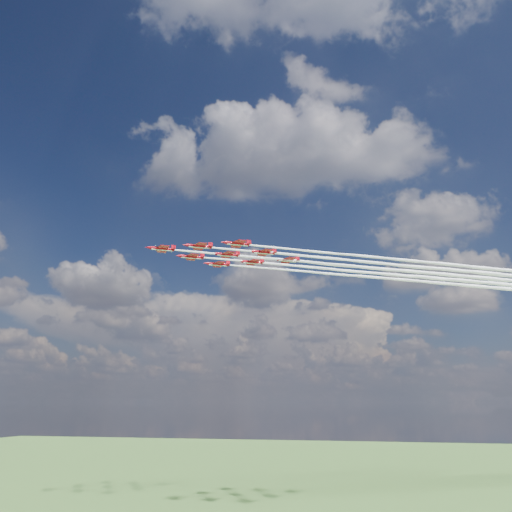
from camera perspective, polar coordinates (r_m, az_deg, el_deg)
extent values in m
cylinder|color=#A60916|center=(162.98, -10.71, 0.82)|extent=(6.62, 4.49, 0.98)
cone|color=#A60916|center=(162.54, -12.27, 0.96)|extent=(2.03, 1.75, 0.98)
cone|color=#A60916|center=(163.50, -9.26, 0.69)|extent=(1.60, 1.45, 0.89)
ellipsoid|color=black|center=(162.91, -11.33, 1.01)|extent=(2.01, 1.64, 0.64)
cube|color=#A60916|center=(163.02, -10.56, 0.79)|extent=(6.64, 8.49, 0.12)
cube|color=#A60916|center=(163.42, -9.48, 0.71)|extent=(2.71, 3.39, 0.11)
cube|color=#A60916|center=(163.68, -9.40, 0.97)|extent=(1.29, 0.84, 1.60)
cube|color=silver|center=(162.85, -10.72, 0.67)|extent=(6.14, 4.11, 0.11)
cylinder|color=#A60916|center=(158.61, -6.54, 1.12)|extent=(6.62, 4.49, 0.98)
cone|color=#A60916|center=(157.85, -8.12, 1.26)|extent=(2.03, 1.75, 0.98)
cone|color=#A60916|center=(159.43, -5.06, 0.98)|extent=(1.60, 1.45, 0.89)
ellipsoid|color=black|center=(158.41, -7.16, 1.31)|extent=(2.01, 1.64, 0.64)
cube|color=#A60916|center=(158.68, -6.38, 1.09)|extent=(6.64, 8.49, 0.12)
cube|color=#A60916|center=(159.30, -5.28, 1.00)|extent=(2.71, 3.39, 0.11)
cube|color=#A60916|center=(159.58, -5.21, 1.27)|extent=(1.29, 0.84, 1.60)
cube|color=silver|center=(158.48, -6.54, 0.96)|extent=(6.14, 4.11, 0.11)
cylinder|color=#A60916|center=(170.52, -7.40, -0.10)|extent=(6.62, 4.49, 0.98)
cone|color=#A60916|center=(169.81, -8.87, 0.03)|extent=(2.03, 1.75, 0.98)
cone|color=#A60916|center=(171.28, -6.02, -0.23)|extent=(1.60, 1.45, 0.89)
ellipsoid|color=black|center=(170.33, -7.98, 0.08)|extent=(2.01, 1.64, 0.64)
cube|color=#A60916|center=(170.58, -7.25, -0.13)|extent=(6.64, 8.49, 0.12)
cube|color=#A60916|center=(171.16, -6.23, -0.21)|extent=(2.71, 3.39, 0.11)
cube|color=#A60916|center=(171.42, -6.16, 0.04)|extent=(1.29, 0.84, 1.60)
cube|color=silver|center=(170.39, -7.40, -0.25)|extent=(6.14, 4.11, 0.11)
cylinder|color=#A60916|center=(155.13, -2.14, 1.42)|extent=(6.62, 4.49, 0.98)
cone|color=#A60916|center=(154.04, -3.74, 1.58)|extent=(2.03, 1.75, 0.98)
cone|color=#A60916|center=(156.26, -0.67, 1.28)|extent=(1.60, 1.45, 0.89)
ellipsoid|color=black|center=(154.81, -2.78, 1.63)|extent=(2.01, 1.64, 0.64)
cube|color=#A60916|center=(155.23, -1.99, 1.39)|extent=(6.64, 8.49, 0.12)
cube|color=#A60916|center=(156.09, -0.89, 1.30)|extent=(2.71, 3.39, 0.11)
cube|color=#A60916|center=(156.38, -0.82, 1.57)|extent=(1.29, 0.84, 1.60)
cube|color=silver|center=(155.00, -2.15, 1.27)|extent=(6.14, 4.11, 0.11)
cylinder|color=#A60916|center=(166.81, -3.33, 0.15)|extent=(6.62, 4.49, 0.98)
cone|color=#A60916|center=(165.80, -4.82, 0.29)|extent=(2.03, 1.75, 0.98)
cone|color=#A60916|center=(167.86, -1.95, 0.03)|extent=(1.60, 1.45, 0.89)
ellipsoid|color=black|center=(166.50, -3.92, 0.34)|extent=(2.01, 1.64, 0.64)
cube|color=#A60916|center=(166.90, -3.19, 0.13)|extent=(6.64, 8.49, 0.12)
cube|color=#A60916|center=(167.70, -2.16, 0.05)|extent=(2.71, 3.39, 0.11)
cube|color=#A60916|center=(167.97, -2.10, 0.30)|extent=(1.29, 0.84, 1.60)
cube|color=silver|center=(166.68, -3.34, 0.01)|extent=(6.14, 4.11, 0.11)
cylinder|color=#A60916|center=(178.62, -4.37, -0.95)|extent=(6.62, 4.49, 0.98)
cone|color=#A60916|center=(177.67, -5.76, -0.83)|extent=(2.03, 1.75, 0.98)
cone|color=#A60916|center=(179.60, -3.07, -1.06)|extent=(1.60, 1.45, 0.89)
ellipsoid|color=black|center=(178.33, -4.92, -0.78)|extent=(2.01, 1.64, 0.64)
cube|color=#A60916|center=(178.71, -4.23, -0.97)|extent=(6.64, 8.49, 0.12)
cube|color=#A60916|center=(179.45, -3.26, -1.04)|extent=(2.71, 3.39, 0.11)
cube|color=#A60916|center=(179.70, -3.21, -0.80)|extent=(1.29, 0.84, 1.60)
cube|color=silver|center=(178.50, -4.37, -1.08)|extent=(6.14, 4.11, 0.11)
cylinder|color=#A60916|center=(163.97, 0.89, 0.42)|extent=(6.62, 4.49, 0.98)
cone|color=#A60916|center=(162.65, -0.60, 0.56)|extent=(2.03, 1.75, 0.98)
cone|color=#A60916|center=(165.32, 2.26, 0.29)|extent=(1.60, 1.45, 0.89)
ellipsoid|color=black|center=(163.55, 0.30, 0.61)|extent=(2.01, 1.64, 0.64)
cube|color=#A60916|center=(164.10, 1.04, 0.39)|extent=(6.64, 8.49, 0.12)
cube|color=#A60916|center=(165.11, 2.06, 0.31)|extent=(2.71, 3.39, 0.11)
cube|color=#A60916|center=(165.40, 2.11, 0.57)|extent=(1.29, 0.84, 1.60)
cube|color=silver|center=(163.85, 0.89, 0.27)|extent=(6.14, 4.11, 0.11)
cylinder|color=#A60916|center=(175.52, -0.44, -0.72)|extent=(6.62, 4.49, 0.98)
cone|color=#A60916|center=(174.28, -1.84, -0.59)|extent=(2.03, 1.75, 0.98)
cone|color=#A60916|center=(176.78, 0.85, -0.83)|extent=(1.60, 1.45, 0.89)
ellipsoid|color=black|center=(175.12, -1.00, -0.54)|extent=(2.01, 1.64, 0.64)
cube|color=#A60916|center=(175.64, -0.30, -0.74)|extent=(6.64, 8.49, 0.12)
cube|color=#A60916|center=(176.58, 0.66, -0.81)|extent=(2.71, 3.39, 0.11)
cube|color=#A60916|center=(176.85, 0.71, -0.57)|extent=(1.29, 0.84, 1.60)
cube|color=silver|center=(175.40, -0.44, -0.86)|extent=(6.14, 4.11, 0.11)
cylinder|color=#A60916|center=(173.27, 3.60, -0.47)|extent=(6.62, 4.49, 0.98)
cone|color=#A60916|center=(171.74, 2.22, -0.35)|extent=(2.03, 1.75, 0.98)
cone|color=#A60916|center=(174.81, 4.88, -0.59)|extent=(1.60, 1.45, 0.89)
ellipsoid|color=black|center=(172.76, 3.05, -0.30)|extent=(2.01, 1.64, 0.64)
cube|color=#A60916|center=(173.42, 3.74, -0.50)|extent=(6.64, 8.49, 0.12)
cube|color=#A60916|center=(174.57, 4.69, -0.57)|extent=(2.71, 3.39, 0.11)
cube|color=#A60916|center=(174.86, 4.74, -0.33)|extent=(1.29, 0.84, 1.60)
cube|color=silver|center=(173.15, 3.61, -0.62)|extent=(6.14, 4.11, 0.11)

